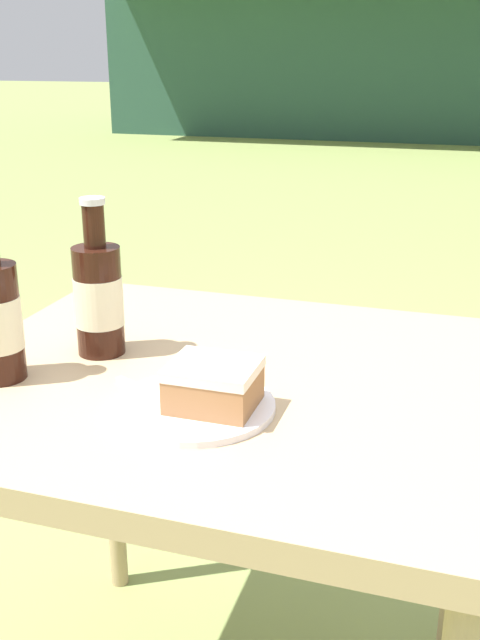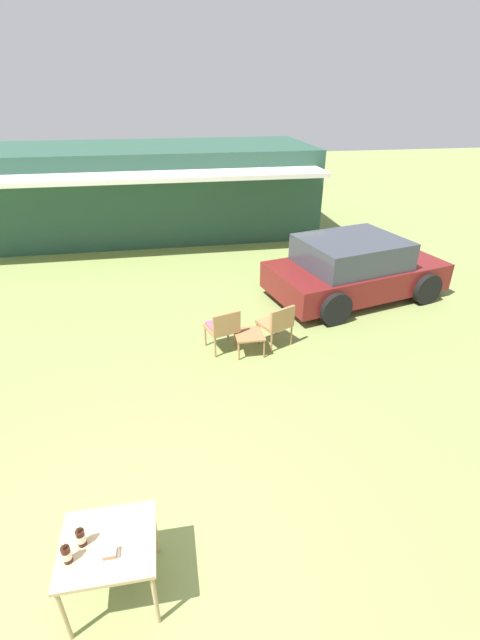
{
  "view_description": "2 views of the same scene",
  "coord_description": "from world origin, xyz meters",
  "px_view_note": "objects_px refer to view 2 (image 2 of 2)",
  "views": [
    {
      "loc": [
        0.35,
        -0.98,
        1.19
      ],
      "look_at": [
        0.0,
        0.1,
        0.79
      ],
      "focal_mm": 42.0,
      "sensor_mm": 36.0,
      "label": 1
    },
    {
      "loc": [
        0.73,
        -2.5,
        4.22
      ],
      "look_at": [
        1.79,
        3.49,
        0.9
      ],
      "focal_mm": 24.0,
      "sensor_mm": 36.0,
      "label": 2
    }
  ],
  "objects_px": {
    "wicker_chair_cushioned": "(223,326)",
    "patio_table": "(109,548)",
    "wicker_chair_plain": "(277,322)",
    "cake_on_plate": "(109,554)",
    "cola_bottle_far": "(67,554)",
    "cola_bottle_near": "(81,537)",
    "garden_side_table": "(249,336)",
    "parked_car": "(354,269)"
  },
  "relations": [
    {
      "from": "patio_table",
      "to": "cake_on_plate",
      "type": "height_order",
      "value": "cake_on_plate"
    },
    {
      "from": "cake_on_plate",
      "to": "parked_car",
      "type": "bearing_deg",
      "value": 51.41
    },
    {
      "from": "garden_side_table",
      "to": "cola_bottle_far",
      "type": "relative_size",
      "value": 2.06
    },
    {
      "from": "patio_table",
      "to": "cola_bottle_near",
      "type": "relative_size",
      "value": 3.32
    },
    {
      "from": "garden_side_table",
      "to": "cake_on_plate",
      "type": "relative_size",
      "value": 2.36
    },
    {
      "from": "wicker_chair_plain",
      "to": "garden_side_table",
      "type": "height_order",
      "value": "wicker_chair_plain"
    },
    {
      "from": "patio_table",
      "to": "cake_on_plate",
      "type": "bearing_deg",
      "value": -79.01
    },
    {
      "from": "wicker_chair_cushioned",
      "to": "patio_table",
      "type": "height_order",
      "value": "wicker_chair_cushioned"
    },
    {
      "from": "garden_side_table",
      "to": "cake_on_plate",
      "type": "xyz_separation_m",
      "value": [
        -2.0,
        -4.03,
        0.43
      ]
    },
    {
      "from": "parked_car",
      "to": "patio_table",
      "type": "distance_m",
      "value": 7.54
    },
    {
      "from": "garden_side_table",
      "to": "cola_bottle_near",
      "type": "height_order",
      "value": "cola_bottle_near"
    },
    {
      "from": "parked_car",
      "to": "patio_table",
      "type": "height_order",
      "value": "parked_car"
    },
    {
      "from": "cake_on_plate",
      "to": "wicker_chair_cushioned",
      "type": "bearing_deg",
      "value": 69.65
    },
    {
      "from": "cola_bottle_near",
      "to": "cake_on_plate",
      "type": "bearing_deg",
      "value": -32.32
    },
    {
      "from": "garden_side_table",
      "to": "cola_bottle_far",
      "type": "xyz_separation_m",
      "value": [
        -2.33,
        -4.02,
        0.5
      ]
    },
    {
      "from": "wicker_chair_plain",
      "to": "cola_bottle_far",
      "type": "height_order",
      "value": "cola_bottle_far"
    },
    {
      "from": "cake_on_plate",
      "to": "cola_bottle_near",
      "type": "xyz_separation_m",
      "value": [
        -0.23,
        0.15,
        0.07
      ]
    },
    {
      "from": "parked_car",
      "to": "cola_bottle_near",
      "type": "xyz_separation_m",
      "value": [
        -4.99,
        -5.82,
        0.17
      ]
    },
    {
      "from": "wicker_chair_cushioned",
      "to": "cake_on_plate",
      "type": "bearing_deg",
      "value": 52.32
    },
    {
      "from": "patio_table",
      "to": "cola_bottle_far",
      "type": "xyz_separation_m",
      "value": [
        -0.3,
        -0.12,
        0.17
      ]
    },
    {
      "from": "garden_side_table",
      "to": "wicker_chair_plain",
      "type": "bearing_deg",
      "value": 13.96
    },
    {
      "from": "wicker_chair_cushioned",
      "to": "patio_table",
      "type": "relative_size",
      "value": 0.98
    },
    {
      "from": "wicker_chair_cushioned",
      "to": "cola_bottle_far",
      "type": "distance_m",
      "value": 4.59
    },
    {
      "from": "garden_side_table",
      "to": "parked_car",
      "type": "bearing_deg",
      "value": 35.0
    },
    {
      "from": "patio_table",
      "to": "wicker_chair_plain",
      "type": "bearing_deg",
      "value": 57.54
    },
    {
      "from": "wicker_chair_plain",
      "to": "cola_bottle_far",
      "type": "bearing_deg",
      "value": 31.2
    },
    {
      "from": "wicker_chair_plain",
      "to": "garden_side_table",
      "type": "relative_size",
      "value": 1.58
    },
    {
      "from": "patio_table",
      "to": "cola_bottle_far",
      "type": "distance_m",
      "value": 0.37
    },
    {
      "from": "wicker_chair_cushioned",
      "to": "cola_bottle_far",
      "type": "relative_size",
      "value": 3.26
    },
    {
      "from": "parked_car",
      "to": "garden_side_table",
      "type": "height_order",
      "value": "parked_car"
    },
    {
      "from": "parked_car",
      "to": "patio_table",
      "type": "bearing_deg",
      "value": -143.02
    },
    {
      "from": "patio_table",
      "to": "cake_on_plate",
      "type": "relative_size",
      "value": 3.8
    },
    {
      "from": "wicker_chair_plain",
      "to": "patio_table",
      "type": "xyz_separation_m",
      "value": [
        -2.57,
        -4.04,
        0.18
      ]
    },
    {
      "from": "parked_car",
      "to": "patio_table",
      "type": "xyz_separation_m",
      "value": [
        -4.78,
        -5.83,
        -0.0
      ]
    },
    {
      "from": "wicker_chair_plain",
      "to": "cake_on_plate",
      "type": "xyz_separation_m",
      "value": [
        -2.55,
        -4.17,
        0.28
      ]
    },
    {
      "from": "cola_bottle_near",
      "to": "cola_bottle_far",
      "type": "distance_m",
      "value": 0.17
    },
    {
      "from": "parked_car",
      "to": "cake_on_plate",
      "type": "bearing_deg",
      "value": -142.27
    },
    {
      "from": "parked_car",
      "to": "cake_on_plate",
      "type": "relative_size",
      "value": 19.13
    },
    {
      "from": "parked_car",
      "to": "cake_on_plate",
      "type": "distance_m",
      "value": 7.63
    },
    {
      "from": "wicker_chair_cushioned",
      "to": "wicker_chair_plain",
      "type": "xyz_separation_m",
      "value": [
        0.99,
        -0.02,
        -0.0
      ]
    },
    {
      "from": "cake_on_plate",
      "to": "cola_bottle_far",
      "type": "distance_m",
      "value": 0.34
    },
    {
      "from": "cake_on_plate",
      "to": "patio_table",
      "type": "bearing_deg",
      "value": 100.99
    }
  ]
}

